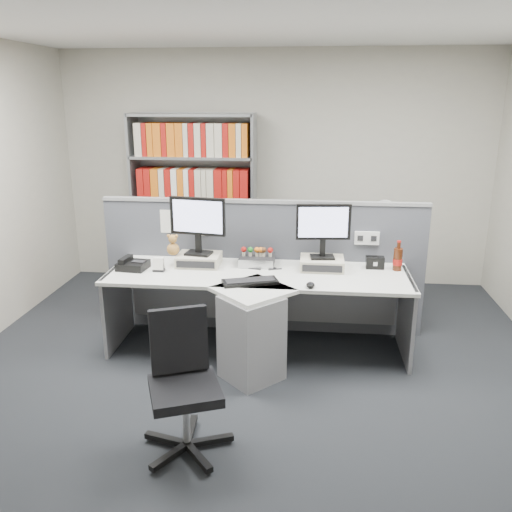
# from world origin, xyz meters

# --- Properties ---
(ground) EXTENTS (5.50, 5.50, 0.00)m
(ground) POSITION_xyz_m (0.00, 0.00, 0.00)
(ground) COLOR #26282C
(ground) RESTS_ON ground
(room_shell) EXTENTS (5.04, 5.54, 2.72)m
(room_shell) POSITION_xyz_m (0.00, 0.00, 1.79)
(room_shell) COLOR #B6B2A2
(room_shell) RESTS_ON ground
(partition) EXTENTS (3.00, 0.08, 1.27)m
(partition) POSITION_xyz_m (0.00, 1.25, 0.65)
(partition) COLOR #4D4F58
(partition) RESTS_ON ground
(desk) EXTENTS (2.60, 1.20, 0.72)m
(desk) POSITION_xyz_m (0.00, 0.60, 0.46)
(desk) COLOR white
(desk) RESTS_ON ground
(monitor_riser_left) EXTENTS (0.38, 0.31, 0.10)m
(monitor_riser_left) POSITION_xyz_m (-0.55, 0.98, 0.77)
(monitor_riser_left) COLOR beige
(monitor_riser_left) RESTS_ON desk
(monitor_riser_right) EXTENTS (0.38, 0.31, 0.10)m
(monitor_riser_right) POSITION_xyz_m (0.55, 0.98, 0.77)
(monitor_riser_right) COLOR beige
(monitor_riser_right) RESTS_ON desk
(monitor_left) EXTENTS (0.51, 0.20, 0.52)m
(monitor_left) POSITION_xyz_m (-0.55, 0.98, 1.13)
(monitor_left) COLOR black
(monitor_left) RESTS_ON monitor_riser_left
(monitor_right) EXTENTS (0.47, 0.17, 0.48)m
(monitor_right) POSITION_xyz_m (0.55, 0.98, 1.11)
(monitor_right) COLOR black
(monitor_right) RESTS_ON monitor_riser_right
(desktop_pc) EXTENTS (0.31, 0.28, 0.08)m
(desktop_pc) POSITION_xyz_m (-0.03, 1.05, 0.76)
(desktop_pc) COLOR black
(desktop_pc) RESTS_ON desk
(figurines) EXTENTS (0.29, 0.05, 0.09)m
(figurines) POSITION_xyz_m (-0.03, 1.03, 0.85)
(figurines) COLOR beige
(figurines) RESTS_ON desktop_pc
(keyboard) EXTENTS (0.48, 0.30, 0.03)m
(keyboard) POSITION_xyz_m (-0.04, 0.54, 0.73)
(keyboard) COLOR black
(keyboard) RESTS_ON desk
(mouse) EXTENTS (0.07, 0.11, 0.04)m
(mouse) POSITION_xyz_m (0.45, 0.49, 0.74)
(mouse) COLOR black
(mouse) RESTS_ON desk
(desk_phone) EXTENTS (0.27, 0.25, 0.10)m
(desk_phone) POSITION_xyz_m (-1.11, 0.81, 0.76)
(desk_phone) COLOR black
(desk_phone) RESTS_ON desk
(desk_calendar) EXTENTS (0.10, 0.08, 0.12)m
(desk_calendar) POSITION_xyz_m (-0.86, 0.77, 0.77)
(desk_calendar) COLOR black
(desk_calendar) RESTS_ON desk
(plush_toy) EXTENTS (0.11, 0.11, 0.19)m
(plush_toy) POSITION_xyz_m (-0.77, 0.93, 0.90)
(plush_toy) COLOR #A37336
(plush_toy) RESTS_ON monitor_riser_left
(speaker) EXTENTS (0.16, 0.09, 0.11)m
(speaker) POSITION_xyz_m (1.01, 1.04, 0.77)
(speaker) COLOR black
(speaker) RESTS_ON desk
(cola_bottle) EXTENTS (0.08, 0.08, 0.27)m
(cola_bottle) POSITION_xyz_m (1.20, 1.01, 0.82)
(cola_bottle) COLOR #3F190A
(cola_bottle) RESTS_ON desk
(shelving_unit) EXTENTS (1.41, 0.40, 2.00)m
(shelving_unit) POSITION_xyz_m (-0.90, 2.44, 0.98)
(shelving_unit) COLOR gray
(shelving_unit) RESTS_ON ground
(filing_cabinet) EXTENTS (0.45, 0.61, 0.70)m
(filing_cabinet) POSITION_xyz_m (1.20, 1.99, 0.35)
(filing_cabinet) COLOR gray
(filing_cabinet) RESTS_ON ground
(desk_fan) EXTENTS (0.26, 0.17, 0.46)m
(desk_fan) POSITION_xyz_m (1.20, 1.99, 0.99)
(desk_fan) COLOR white
(desk_fan) RESTS_ON filing_cabinet
(office_chair) EXTENTS (0.59, 0.58, 0.89)m
(office_chair) POSITION_xyz_m (-0.33, -0.60, 0.48)
(office_chair) COLOR silver
(office_chair) RESTS_ON ground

